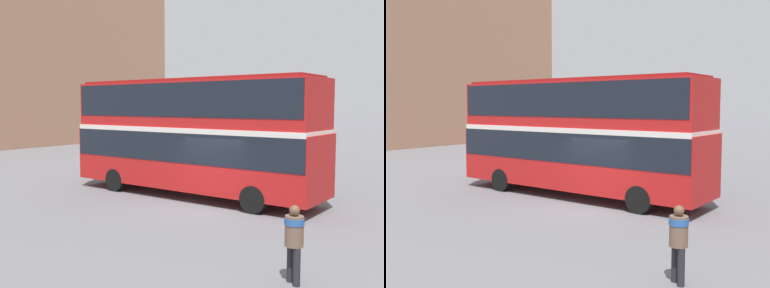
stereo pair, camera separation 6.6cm
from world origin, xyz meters
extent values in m
plane|color=slate|center=(0.00, 0.00, 0.00)|extent=(240.00, 240.00, 0.00)
cube|color=red|center=(-1.88, 1.66, 1.55)|extent=(10.82, 2.63, 2.28)
cube|color=red|center=(-1.88, 1.66, 3.64)|extent=(10.66, 2.56, 1.91)
cube|color=black|center=(-1.88, 1.66, 2.07)|extent=(10.72, 2.66, 1.13)
cube|color=black|center=(-1.88, 1.66, 3.87)|extent=(10.50, 2.58, 1.29)
cube|color=silver|center=(-1.88, 1.66, 2.72)|extent=(10.72, 2.66, 0.20)
cube|color=maroon|center=(-1.88, 1.66, 4.65)|extent=(10.17, 2.37, 0.10)
cylinder|color=black|center=(1.57, 2.83, 0.48)|extent=(0.97, 0.31, 0.96)
cylinder|color=black|center=(1.58, 0.55, 0.48)|extent=(0.97, 0.31, 0.96)
cylinder|color=black|center=(-5.13, 2.77, 0.48)|extent=(0.97, 0.31, 0.96)
cylinder|color=black|center=(-5.11, 0.50, 0.48)|extent=(0.97, 0.31, 0.96)
cylinder|color=#232328|center=(5.34, -4.32, 0.40)|extent=(0.15, 0.15, 0.80)
cylinder|color=#232328|center=(5.13, -4.18, 0.40)|extent=(0.15, 0.15, 0.80)
cylinder|color=brown|center=(5.24, -4.25, 1.11)|extent=(0.53, 0.53, 0.63)
cylinder|color=#28569E|center=(5.24, -4.25, 1.31)|extent=(0.56, 0.56, 0.14)
sphere|color=brown|center=(5.24, -4.25, 1.54)|extent=(0.22, 0.22, 0.22)
cube|color=black|center=(-4.35, 14.32, 0.68)|extent=(4.81, 2.40, 0.80)
cube|color=black|center=(-4.54, 14.30, 1.37)|extent=(2.59, 1.94, 0.60)
cylinder|color=black|center=(-3.04, 15.32, 0.33)|extent=(0.67, 0.30, 0.65)
cylinder|color=black|center=(-2.83, 13.68, 0.33)|extent=(0.67, 0.30, 0.65)
cylinder|color=black|center=(-5.88, 14.97, 0.33)|extent=(0.67, 0.30, 0.65)
cylinder|color=black|center=(-5.67, 13.32, 0.33)|extent=(0.67, 0.30, 0.65)
cube|color=maroon|center=(-12.68, 17.43, 0.59)|extent=(4.09, 2.05, 0.67)
cube|color=black|center=(-12.84, 17.42, 1.17)|extent=(2.16, 1.78, 0.48)
cylinder|color=black|center=(-11.47, 18.33, 0.31)|extent=(0.62, 0.25, 0.61)
cylinder|color=black|center=(-11.40, 16.64, 0.31)|extent=(0.62, 0.25, 0.61)
cylinder|color=black|center=(-13.96, 18.22, 0.31)|extent=(0.62, 0.25, 0.61)
cylinder|color=black|center=(-13.88, 16.53, 0.31)|extent=(0.62, 0.25, 0.61)
camera|label=1|loc=(9.00, -12.66, 3.68)|focal=42.00mm
camera|label=2|loc=(9.06, -12.62, 3.68)|focal=42.00mm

